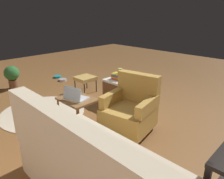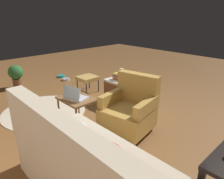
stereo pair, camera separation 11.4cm
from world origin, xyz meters
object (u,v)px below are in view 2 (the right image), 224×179
object	(u,v)px
yellow_mug	(122,71)
wicker_hamper	(119,91)
book_stack_hamper	(119,76)
pet_bowl_teal	(61,76)
armchair	(130,110)
couch	(94,174)
laptop	(75,96)
laptop_desk	(77,101)
pet_bowl_steel	(66,79)
potted_plant	(16,74)
ottoman	(88,78)

from	to	relation	value
yellow_mug	wicker_hamper	bearing A→B (deg)	13.99
book_stack_hamper	pet_bowl_teal	xyz separation A→B (m)	(2.34, -0.05, -0.52)
armchair	pet_bowl_teal	distance (m)	3.35
yellow_mug	pet_bowl_teal	xyz separation A→B (m)	(2.38, -0.04, -0.63)
couch	pet_bowl_teal	xyz separation A→B (m)	(3.88, -1.94, -0.30)
wicker_hamper	laptop	bearing A→B (deg)	100.75
wicker_hamper	book_stack_hamper	size ratio (longest dim) A/B	1.79
yellow_mug	laptop_desk	bearing A→B (deg)	98.63
pet_bowl_steel	pet_bowl_teal	xyz separation A→B (m)	(0.35, -0.06, 0.00)
laptop	pet_bowl_steel	xyz separation A→B (m)	(2.22, -1.18, -0.50)
pet_bowl_steel	pet_bowl_teal	world-z (taller)	same
couch	wicker_hamper	xyz separation A→B (m)	(1.53, -1.89, -0.09)
couch	yellow_mug	size ratio (longest dim) A/B	19.09
laptop	potted_plant	bearing A→B (deg)	-0.75
armchair	ottoman	world-z (taller)	armchair
laptop	wicker_hamper	world-z (taller)	laptop
couch	potted_plant	size ratio (longest dim) A/B	3.47
wicker_hamper	pet_bowl_steel	world-z (taller)	wicker_hamper
couch	pet_bowl_steel	size ratio (longest dim) A/B	9.54
laptop_desk	wicker_hamper	distance (m)	1.19
ottoman	pet_bowl_teal	world-z (taller)	ottoman
book_stack_hamper	yellow_mug	xyz separation A→B (m)	(-0.04, -0.01, 0.11)
couch	armchair	bearing A→B (deg)	-62.07
wicker_hamper	yellow_mug	bearing A→B (deg)	-166.01
armchair	couch	bearing A→B (deg)	117.93
wicker_hamper	laptop_desk	bearing A→B (deg)	100.64
armchair	pet_bowl_steel	world-z (taller)	armchair
book_stack_hamper	pet_bowl_teal	distance (m)	2.40
pet_bowl_teal	laptop	bearing A→B (deg)	154.13
laptop_desk	potted_plant	world-z (taller)	potted_plant
pet_bowl_steel	potted_plant	world-z (taller)	potted_plant
couch	laptop	size ratio (longest dim) A/B	5.14
couch	yellow_mug	world-z (taller)	couch
laptop_desk	potted_plant	xyz separation A→B (m)	(2.52, 0.01, -0.09)
book_stack_hamper	yellow_mug	bearing A→B (deg)	-161.14
wicker_hamper	ottoman	bearing A→B (deg)	6.37
yellow_mug	pet_bowl_steel	distance (m)	2.13
laptop_desk	ottoman	size ratio (longest dim) A/B	1.40
armchair	potted_plant	world-z (taller)	armchair
armchair	book_stack_hamper	size ratio (longest dim) A/B	3.25
couch	book_stack_hamper	distance (m)	2.44
pet_bowl_steel	pet_bowl_teal	bearing A→B (deg)	-10.20
laptop	book_stack_hamper	world-z (taller)	laptop
laptop_desk	ottoman	bearing A→B (deg)	-43.15
book_stack_hamper	ottoman	world-z (taller)	book_stack_hamper
book_stack_hamper	couch	bearing A→B (deg)	129.16
armchair	book_stack_hamper	bearing A→B (deg)	-37.50
book_stack_hamper	pet_bowl_steel	bearing A→B (deg)	0.32
yellow_mug	potted_plant	size ratio (longest dim) A/B	0.18
wicker_hamper	pet_bowl_steel	bearing A→B (deg)	0.43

